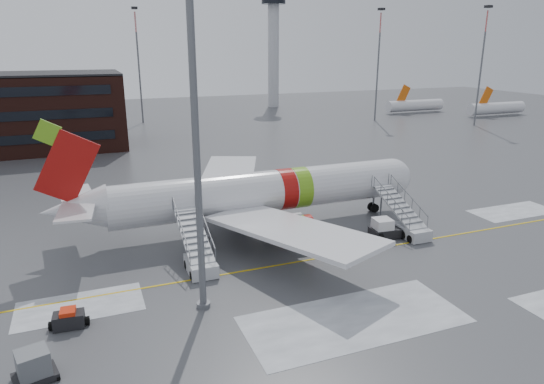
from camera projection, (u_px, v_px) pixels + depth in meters
name	position (u px, v px, depth m)	size (l,w,h in m)	color
ground	(355.00, 247.00, 41.34)	(260.00, 260.00, 0.00)	#494C4F
airliner	(254.00, 193.00, 44.57)	(35.03, 32.97, 11.18)	silver
airstair_fwd	(407.00, 223.00, 43.72)	(2.05, 7.70, 3.48)	#ADAFB4
airstair_aft	(198.00, 255.00, 37.02)	(2.05, 7.70, 3.48)	#B9BCC0
pushback_tug	(386.00, 229.00, 43.14)	(3.25, 2.57, 1.77)	black
uld_container	(34.00, 367.00, 24.59)	(2.39, 1.98, 1.70)	black
baggage_tractor	(69.00, 320.00, 29.37)	(2.36, 1.20, 1.21)	black
light_mast_near	(193.00, 83.00, 27.68)	(1.20, 1.20, 28.02)	#595B60
control_tower	(273.00, 37.00, 131.05)	(6.40, 6.40, 30.00)	#B2B5BA
light_mast_far_ne	(378.00, 58.00, 107.25)	(1.20, 1.20, 24.25)	#595B60
light_mast_far_n	(138.00, 58.00, 104.05)	(1.20, 1.20, 24.25)	#595B60
light_mast_far_e	(482.00, 59.00, 100.36)	(1.20, 1.20, 24.25)	#595B60
distant_aircraft	(441.00, 115.00, 120.19)	(35.00, 18.00, 8.00)	#D8590C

